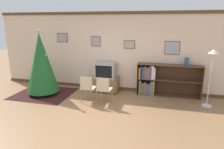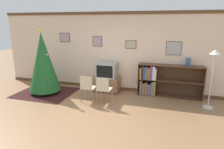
# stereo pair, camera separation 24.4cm
# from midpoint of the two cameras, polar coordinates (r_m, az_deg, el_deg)

# --- Properties ---
(ground_plane) EXTENTS (24.00, 24.00, 0.00)m
(ground_plane) POSITION_cam_midpoint_polar(r_m,az_deg,el_deg) (5.12, -5.53, -12.77)
(ground_plane) COLOR #936B47
(wall_back) EXTENTS (8.77, 0.11, 2.70)m
(wall_back) POSITION_cam_midpoint_polar(r_m,az_deg,el_deg) (6.98, 2.02, 6.48)
(wall_back) COLOR beige
(wall_back) RESTS_ON ground_plane
(area_rug) EXTENTS (1.87, 1.61, 0.01)m
(area_rug) POSITION_cam_midpoint_polar(r_m,az_deg,el_deg) (7.22, -17.43, -4.97)
(area_rug) COLOR #381919
(area_rug) RESTS_ON ground_plane
(christmas_tree) EXTENTS (1.03, 1.03, 2.13)m
(christmas_tree) POSITION_cam_midpoint_polar(r_m,az_deg,el_deg) (6.94, -18.11, 3.34)
(christmas_tree) COLOR maroon
(christmas_tree) RESTS_ON area_rug
(tv_console) EXTENTS (0.87, 0.54, 0.51)m
(tv_console) POSITION_cam_midpoint_polar(r_m,az_deg,el_deg) (6.97, -0.45, -2.78)
(tv_console) COLOR brown
(tv_console) RESTS_ON ground_plane
(television) EXTENTS (0.68, 0.51, 0.51)m
(television) POSITION_cam_midpoint_polar(r_m,az_deg,el_deg) (6.83, -0.47, 1.30)
(television) COLOR #9E9E99
(television) RESTS_ON tv_console
(folding_chair_left) EXTENTS (0.40, 0.40, 0.82)m
(folding_chair_left) POSITION_cam_midpoint_polar(r_m,az_deg,el_deg) (6.01, -5.89, -3.61)
(folding_chair_left) COLOR beige
(folding_chair_left) RESTS_ON ground_plane
(folding_chair_right) EXTENTS (0.40, 0.40, 0.82)m
(folding_chair_right) POSITION_cam_midpoint_polar(r_m,az_deg,el_deg) (5.84, -1.25, -4.08)
(folding_chair_right) COLOR beige
(folding_chair_right) RESTS_ON ground_plane
(bookshelf) EXTENTS (2.03, 0.36, 1.04)m
(bookshelf) POSITION_cam_midpoint_polar(r_m,az_deg,el_deg) (6.71, 13.84, -1.65)
(bookshelf) COLOR brown
(bookshelf) RESTS_ON ground_plane
(vase) EXTENTS (0.14, 0.14, 0.25)m
(vase) POSITION_cam_midpoint_polar(r_m,az_deg,el_deg) (6.62, 21.93, 3.35)
(vase) COLOR #335684
(vase) RESTS_ON bookshelf
(standing_lamp) EXTENTS (0.28, 0.28, 1.65)m
(standing_lamp) POSITION_cam_midpoint_polar(r_m,az_deg,el_deg) (6.06, 28.05, 2.65)
(standing_lamp) COLOR silver
(standing_lamp) RESTS_ON ground_plane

